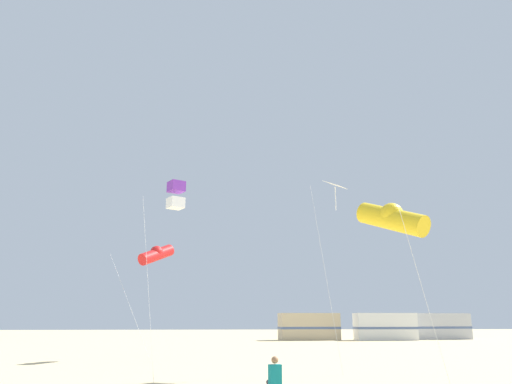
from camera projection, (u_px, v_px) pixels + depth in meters
name	position (u px, v px, depth m)	size (l,w,h in m)	color
kite_flyer_standing	(274.00, 377.00, 13.50)	(0.41, 0.55, 1.16)	#147F84
kite_diamond_white	(334.00, 191.00, 22.20)	(1.72, 1.72, 8.39)	silver
kite_tube_scarlet	(156.00, 254.00, 28.67)	(3.68, 3.84, 6.62)	silver
kite_box_violet	(176.00, 195.00, 20.01)	(1.82, 1.82, 7.73)	silver
kite_tube_gold	(392.00, 218.00, 15.57)	(2.35, 2.60, 6.03)	silver
rv_van_tan	(309.00, 327.00, 51.91)	(6.60, 2.81, 2.80)	#C6B28C
rv_van_white	(385.00, 327.00, 51.64)	(6.49, 2.47, 2.80)	white
rv_van_silver	(440.00, 326.00, 54.05)	(6.59, 2.80, 2.80)	#B7BABF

